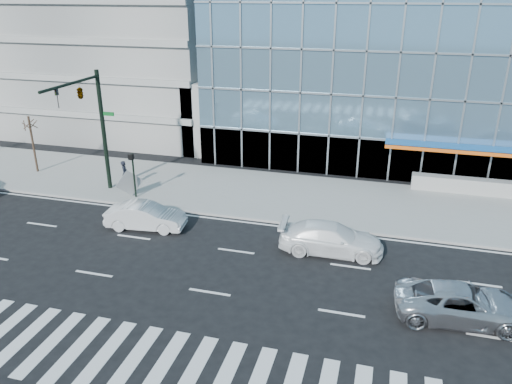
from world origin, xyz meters
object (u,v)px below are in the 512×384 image
silver_suv (462,303)px  white_suv (331,238)px  pedestrian (125,174)px  ped_signal_post (133,169)px  traffic_signal (87,106)px  tilted_panel (129,183)px  street_tree_near (30,124)px  white_sedan (146,216)px

silver_suv → white_suv: bearing=49.5°
pedestrian → ped_signal_post: bearing=-156.6°
traffic_signal → tilted_panel: bearing=11.6°
traffic_signal → street_tree_near: traffic_signal is taller
silver_suv → tilted_panel: size_ratio=4.17×
silver_suv → tilted_panel: (-19.71, 8.05, 0.31)m
white_suv → pedestrian: (-14.86, 5.21, 0.29)m
street_tree_near → white_suv: street_tree_near is taller
white_suv → tilted_panel: (-13.71, 3.73, 0.28)m
white_sedan → tilted_panel: 4.86m
street_tree_near → silver_suv: 30.84m
traffic_signal → tilted_panel: 5.53m
street_tree_near → silver_suv: bearing=-20.1°
ped_signal_post → pedestrian: bearing=135.1°
traffic_signal → white_suv: bearing=-11.8°
traffic_signal → pedestrian: bearing=63.4°
white_sedan → pedestrian: bearing=32.1°
traffic_signal → tilted_panel: (2.11, 0.43, -5.10)m
ped_signal_post → white_sedan: size_ratio=0.66×
white_sedan → tilted_panel: (-3.06, 3.76, 0.32)m
traffic_signal → silver_suv: 23.73m
traffic_signal → pedestrian: 5.52m
white_sedan → white_suv: bearing=-96.5°
street_tree_near → white_sedan: (12.16, -6.26, -3.03)m
white_suv → pedestrian: 15.75m
white_suv → pedestrian: pedestrian is taller
white_suv → traffic_signal: bearing=75.1°
traffic_signal → white_suv: 17.03m
white_suv → white_sedan: white_suv is taller
white_sedan → silver_suv: bearing=-111.1°
silver_suv → white_sedan: size_ratio=1.19×
silver_suv → pedestrian: bearing=60.7°
ped_signal_post → street_tree_near: bearing=164.9°
street_tree_near → pedestrian: size_ratio=2.28×
ped_signal_post → silver_suv: size_ratio=0.55×
ped_signal_post → tilted_panel: 1.15m
street_tree_near → pedestrian: bearing=-7.3°
traffic_signal → street_tree_near: size_ratio=1.89×
tilted_panel → traffic_signal: bearing=150.9°
traffic_signal → silver_suv: (21.82, -7.61, -5.41)m
white_suv → ped_signal_post: bearing=71.4°
traffic_signal → silver_suv: bearing=-19.2°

